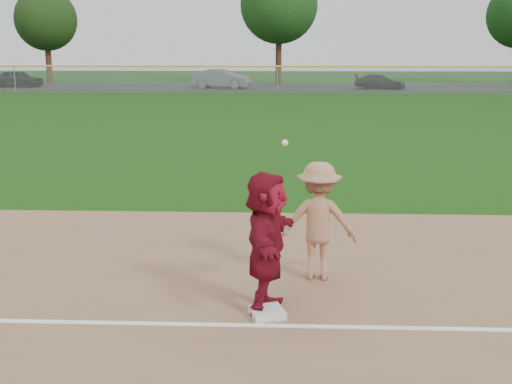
{
  "coord_description": "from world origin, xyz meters",
  "views": [
    {
      "loc": [
        0.42,
        -8.63,
        3.65
      ],
      "look_at": [
        0.0,
        1.5,
        1.3
      ],
      "focal_mm": 45.0,
      "sensor_mm": 36.0,
      "label": 1
    }
  ],
  "objects_px": {
    "car_mid": "(221,79)",
    "car_right": "(380,82)",
    "first_base": "(267,312)",
    "car_left": "(18,79)",
    "base_runner": "(267,242)"
  },
  "relations": [
    {
      "from": "car_mid",
      "to": "car_right",
      "type": "height_order",
      "value": "car_mid"
    },
    {
      "from": "first_base",
      "to": "car_left",
      "type": "height_order",
      "value": "car_left"
    },
    {
      "from": "car_mid",
      "to": "first_base",
      "type": "bearing_deg",
      "value": -163.53
    },
    {
      "from": "car_mid",
      "to": "car_right",
      "type": "distance_m",
      "value": 13.07
    },
    {
      "from": "first_base",
      "to": "base_runner",
      "type": "bearing_deg",
      "value": 95.01
    },
    {
      "from": "base_runner",
      "to": "car_left",
      "type": "bearing_deg",
      "value": 32.44
    },
    {
      "from": "car_left",
      "to": "car_mid",
      "type": "bearing_deg",
      "value": -84.98
    },
    {
      "from": "first_base",
      "to": "car_right",
      "type": "distance_m",
      "value": 46.1
    },
    {
      "from": "car_left",
      "to": "car_right",
      "type": "distance_m",
      "value": 30.63
    },
    {
      "from": "car_mid",
      "to": "car_right",
      "type": "xyz_separation_m",
      "value": [
        13.07,
        -0.46,
        -0.19
      ]
    },
    {
      "from": "car_left",
      "to": "car_right",
      "type": "height_order",
      "value": "car_left"
    },
    {
      "from": "car_right",
      "to": "car_left",
      "type": "bearing_deg",
      "value": 93.42
    },
    {
      "from": "first_base",
      "to": "base_runner",
      "type": "relative_size",
      "value": 0.22
    },
    {
      "from": "base_runner",
      "to": "car_left",
      "type": "height_order",
      "value": "base_runner"
    },
    {
      "from": "car_left",
      "to": "car_right",
      "type": "relative_size",
      "value": 1.02
    }
  ]
}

